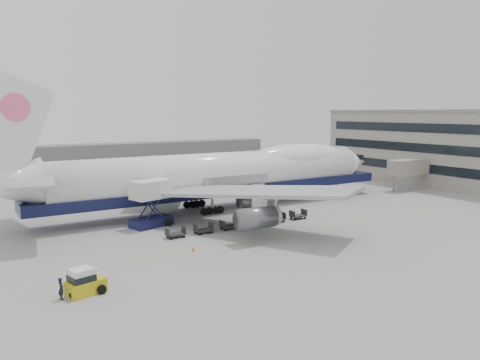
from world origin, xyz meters
TOP-DOWN VIEW (x-y plane):
  - ground at (0.00, 0.00)m, footprint 260.00×260.00m
  - apron_line at (0.00, -6.00)m, footprint 60.00×0.15m
  - hangar at (-10.00, 70.00)m, footprint 110.00×8.00m
  - airliner at (0.64, 12.00)m, footprint 67.00×55.30m
  - catering_truck at (-13.44, 6.87)m, footprint 6.03×4.81m
  - baggage_tug at (-26.99, -12.44)m, footprint 3.41×2.33m
  - ground_worker at (-28.86, -12.61)m, footprint 0.48×0.70m
  - traffic_cone at (-13.78, -6.21)m, footprint 0.35×0.35m
  - dolly_0 at (-13.11, -0.15)m, footprint 2.30×1.35m
  - dolly_1 at (-9.31, -0.15)m, footprint 2.30×1.35m
  - dolly_2 at (-5.50, -0.15)m, footprint 2.30×1.35m
  - dolly_3 at (-1.70, -0.15)m, footprint 2.30×1.35m
  - dolly_4 at (2.11, -0.15)m, footprint 2.30×1.35m
  - dolly_5 at (5.92, -0.15)m, footprint 2.30×1.35m

SIDE VIEW (x-z plane):
  - ground at x=0.00m, z-range 0.00..0.00m
  - apron_line at x=0.00m, z-range 0.00..0.01m
  - traffic_cone at x=-13.78m, z-range -0.01..0.50m
  - dolly_0 at x=-13.11m, z-range -0.12..1.18m
  - dolly_1 at x=-9.31m, z-range -0.12..1.18m
  - dolly_2 at x=-5.50m, z-range -0.12..1.18m
  - dolly_3 at x=-1.70m, z-range -0.12..1.18m
  - dolly_4 at x=2.11m, z-range -0.12..1.18m
  - dolly_5 at x=5.92m, z-range -0.12..1.18m
  - ground_worker at x=-28.86m, z-range 0.00..1.87m
  - baggage_tug at x=-26.99m, z-range -0.13..2.15m
  - catering_truck at x=-13.44m, z-range 0.35..6.57m
  - hangar at x=-10.00m, z-range 0.00..7.00m
  - airliner at x=0.64m, z-range -4.37..15.61m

